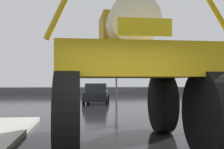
# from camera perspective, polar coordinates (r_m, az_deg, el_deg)

# --- Properties ---
(ground_plane) EXTENTS (120.00, 120.00, 0.00)m
(ground_plane) POSITION_cam_1_polar(r_m,az_deg,el_deg) (21.83, -4.34, -5.80)
(ground_plane) COLOR black
(oversize_sprayer) EXTENTS (4.11, 5.39, 4.10)m
(oversize_sprayer) POSITION_cam_1_polar(r_m,az_deg,el_deg) (7.59, 2.96, 0.34)
(oversize_sprayer) COLOR black
(oversize_sprayer) RESTS_ON ground
(sedan_ahead) EXTENTS (2.35, 4.31, 1.52)m
(sedan_ahead) POSITION_cam_1_polar(r_m,az_deg,el_deg) (21.97, -3.15, -3.91)
(sedan_ahead) COLOR black
(sedan_ahead) RESTS_ON ground
(traffic_signal_near_right) EXTENTS (0.24, 0.54, 3.29)m
(traffic_signal_near_right) POSITION_cam_1_polar(r_m,az_deg,el_deg) (13.24, 11.72, 1.66)
(traffic_signal_near_right) COLOR slate
(traffic_signal_near_right) RESTS_ON ground
(traffic_signal_far_left) EXTENTS (0.24, 0.55, 3.77)m
(traffic_signal_far_left) POSITION_cam_1_polar(r_m,az_deg,el_deg) (30.43, 0.78, 0.66)
(traffic_signal_far_left) COLOR slate
(traffic_signal_far_left) RESTS_ON ground
(traffic_signal_far_right) EXTENTS (0.24, 0.55, 3.84)m
(traffic_signal_far_right) POSITION_cam_1_polar(r_m,az_deg,el_deg) (30.44, 0.94, 0.76)
(traffic_signal_far_right) COLOR slate
(traffic_signal_far_right) RESTS_ON ground
(roadside_barrier) EXTENTS (25.82, 0.24, 0.90)m
(roadside_barrier) POSITION_cam_1_polar(r_m,az_deg,el_deg) (34.85, -5.29, -3.36)
(roadside_barrier) COLOR #59595B
(roadside_barrier) RESTS_ON ground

